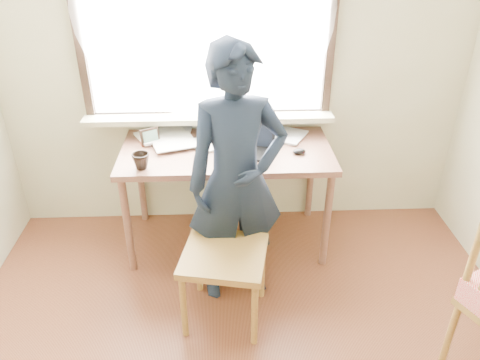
{
  "coord_description": "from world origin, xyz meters",
  "views": [
    {
      "loc": [
        -0.11,
        -1.36,
        2.26
      ],
      "look_at": [
        -0.01,
        0.95,
        0.93
      ],
      "focal_mm": 35.0,
      "sensor_mm": 36.0,
      "label": 1
    }
  ],
  "objects_px": {
    "mug_dark": "(141,161)",
    "work_chair": "(224,263)",
    "desk": "(227,159)",
    "mug_white": "(212,133)",
    "person": "(237,180)",
    "laptop": "(251,144)"
  },
  "relations": [
    {
      "from": "desk",
      "to": "mug_white",
      "type": "bearing_deg",
      "value": 119.73
    },
    {
      "from": "laptop",
      "to": "work_chair",
      "type": "xyz_separation_m",
      "value": [
        -0.2,
        -0.76,
        -0.43
      ]
    },
    {
      "from": "person",
      "to": "mug_white",
      "type": "bearing_deg",
      "value": 92.56
    },
    {
      "from": "desk",
      "to": "person",
      "type": "relative_size",
      "value": 0.88
    },
    {
      "from": "laptop",
      "to": "mug_dark",
      "type": "height_order",
      "value": "laptop"
    },
    {
      "from": "desk",
      "to": "mug_dark",
      "type": "distance_m",
      "value": 0.64
    },
    {
      "from": "mug_white",
      "to": "work_chair",
      "type": "distance_m",
      "value": 1.07
    },
    {
      "from": "laptop",
      "to": "desk",
      "type": "bearing_deg",
      "value": 168.23
    },
    {
      "from": "desk",
      "to": "mug_dark",
      "type": "xyz_separation_m",
      "value": [
        -0.56,
        -0.27,
        0.14
      ]
    },
    {
      "from": "mug_dark",
      "to": "work_chair",
      "type": "xyz_separation_m",
      "value": [
        0.53,
        -0.53,
        -0.43
      ]
    },
    {
      "from": "laptop",
      "to": "work_chair",
      "type": "relative_size",
      "value": 0.66
    },
    {
      "from": "desk",
      "to": "work_chair",
      "type": "relative_size",
      "value": 2.61
    },
    {
      "from": "desk",
      "to": "work_chair",
      "type": "bearing_deg",
      "value": -92.39
    },
    {
      "from": "mug_dark",
      "to": "work_chair",
      "type": "height_order",
      "value": "mug_dark"
    },
    {
      "from": "desk",
      "to": "laptop",
      "type": "distance_m",
      "value": 0.22
    },
    {
      "from": "desk",
      "to": "mug_white",
      "type": "distance_m",
      "value": 0.25
    },
    {
      "from": "mug_white",
      "to": "laptop",
      "type": "bearing_deg",
      "value": -38.48
    },
    {
      "from": "laptop",
      "to": "person",
      "type": "distance_m",
      "value": 0.5
    },
    {
      "from": "mug_white",
      "to": "person",
      "type": "bearing_deg",
      "value": -77.34
    },
    {
      "from": "mug_white",
      "to": "work_chair",
      "type": "bearing_deg",
      "value": -85.79
    },
    {
      "from": "mug_white",
      "to": "work_chair",
      "type": "height_order",
      "value": "mug_white"
    },
    {
      "from": "desk",
      "to": "person",
      "type": "bearing_deg",
      "value": -84.09
    }
  ]
}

